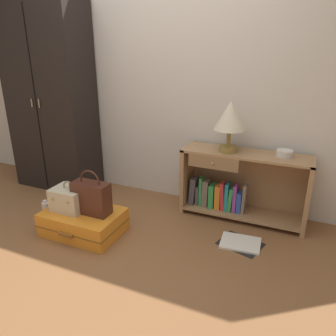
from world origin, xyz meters
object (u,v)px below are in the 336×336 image
Objects in this scene: table_lamp at (230,118)px; suitcase_large at (83,222)px; open_book_on_floor at (240,243)px; bowl at (285,153)px; train_case at (70,199)px; handbag at (91,197)px; bottle at (46,209)px; bookshelf at (237,185)px; wardrobe at (51,100)px.

table_lamp is 0.68× the size of suitcase_large.
suitcase_large is 1.69× the size of open_book_on_floor.
bowl is 0.48× the size of train_case.
handbag is 0.68m from bottle.
bottle is at bearing 170.59° from suitcase_large.
table_lamp is (-0.10, -0.04, 0.66)m from bookshelf.
handbag reaches higher than bottle.
bookshelf is at bearing -176.91° from bowl.
open_book_on_floor is (2.28, -0.42, -1.00)m from wardrobe.
train_case is at bearing -152.33° from bowl.
open_book_on_floor is (0.16, -0.49, -0.31)m from bookshelf.
bottle is (-1.69, -0.78, -0.24)m from bookshelf.
open_book_on_floor is at bearing 8.90° from bottle.
wardrobe is 1.46m from handbag.
bottle reaches higher than open_book_on_floor.
train_case is (-1.20, -0.82, -0.67)m from table_lamp.
bottle is (-0.61, 0.07, -0.28)m from handbag.
bookshelf is 2.90× the size of open_book_on_floor.
handbag is 2.27× the size of bottle.
table_lamp is at bearing 39.33° from handbag.
bowl is 0.88m from open_book_on_floor.
wardrobe is at bearing -179.44° from table_lamp.
table_lamp is 1.61× the size of train_case.
open_book_on_floor is (1.46, 0.38, -0.30)m from train_case.
table_lamp reaches higher than open_book_on_floor.
train_case reaches higher than suitcase_large.
suitcase_large is (-1.18, -0.86, -0.21)m from bookshelf.
wardrobe is 4.99× the size of open_book_on_floor.
wardrobe is 2.53m from open_book_on_floor.
train_case is 0.46m from bottle.
train_case is at bearing -44.40° from wardrobe.
suitcase_large is 2.36× the size of train_case.
handbag is at bearing -36.87° from wardrobe.
table_lamp is 1.15× the size of open_book_on_floor.
handbag is (-1.08, -0.84, 0.04)m from bookshelf.
wardrobe reaches higher than bottle.
suitcase_large is at bearing -142.65° from table_lamp.
bowl is (2.51, 0.08, -0.32)m from wardrobe.
train_case is (-0.12, -0.00, 0.21)m from suitcase_large.
table_lamp is at bearing 24.80° from bottle.
bottle is at bearing -171.10° from open_book_on_floor.
bowl is 0.21× the size of suitcase_large.
bookshelf is 1.71× the size of suitcase_large.
bookshelf is 0.54m from bowl.
wardrobe is 5.08× the size of handbag.
open_book_on_floor is (1.34, 0.38, -0.10)m from suitcase_large.
table_lamp is (2.02, 0.02, -0.03)m from wardrobe.
table_lamp is 1.41m from handbag.
open_book_on_floor is (1.24, 0.36, -0.35)m from handbag.
wardrobe is at bearing -178.12° from bowl.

